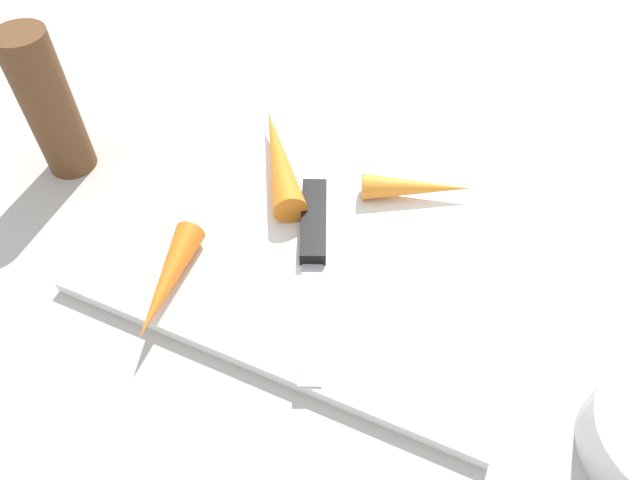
{
  "coord_description": "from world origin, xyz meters",
  "views": [
    {
      "loc": [
        0.13,
        -0.3,
        0.4
      ],
      "look_at": [
        0.0,
        0.0,
        0.01
      ],
      "focal_mm": 33.02,
      "sensor_mm": 36.0,
      "label": 1
    }
  ],
  "objects_px": {
    "knife": "(313,232)",
    "carrot_medium": "(167,281)",
    "cutting_board": "(320,244)",
    "pepper_grinder": "(48,106)",
    "carrot_shortest": "(417,188)",
    "carrot_longest": "(278,157)"
  },
  "relations": [
    {
      "from": "carrot_longest",
      "to": "pepper_grinder",
      "type": "height_order",
      "value": "pepper_grinder"
    },
    {
      "from": "knife",
      "to": "pepper_grinder",
      "type": "height_order",
      "value": "pepper_grinder"
    },
    {
      "from": "carrot_medium",
      "to": "carrot_shortest",
      "type": "bearing_deg",
      "value": 129.38
    },
    {
      "from": "knife",
      "to": "carrot_longest",
      "type": "height_order",
      "value": "carrot_longest"
    },
    {
      "from": "carrot_shortest",
      "to": "pepper_grinder",
      "type": "bearing_deg",
      "value": 171.89
    },
    {
      "from": "pepper_grinder",
      "to": "carrot_shortest",
      "type": "bearing_deg",
      "value": 14.38
    },
    {
      "from": "cutting_board",
      "to": "knife",
      "type": "height_order",
      "value": "knife"
    },
    {
      "from": "cutting_board",
      "to": "knife",
      "type": "relative_size",
      "value": 1.88
    },
    {
      "from": "carrot_medium",
      "to": "knife",
      "type": "bearing_deg",
      "value": 129.02
    },
    {
      "from": "carrot_medium",
      "to": "carrot_longest",
      "type": "bearing_deg",
      "value": 162.56
    },
    {
      "from": "knife",
      "to": "carrot_longest",
      "type": "bearing_deg",
      "value": -157.62
    },
    {
      "from": "carrot_longest",
      "to": "carrot_shortest",
      "type": "bearing_deg",
      "value": -117.02
    },
    {
      "from": "knife",
      "to": "cutting_board",
      "type": "bearing_deg",
      "value": 56.17
    },
    {
      "from": "knife",
      "to": "carrot_shortest",
      "type": "bearing_deg",
      "value": 117.95
    },
    {
      "from": "cutting_board",
      "to": "carrot_shortest",
      "type": "relative_size",
      "value": 3.59
    },
    {
      "from": "carrot_longest",
      "to": "knife",
      "type": "bearing_deg",
      "value": -169.52
    },
    {
      "from": "carrot_medium",
      "to": "carrot_longest",
      "type": "xyz_separation_m",
      "value": [
        0.02,
        0.16,
        0.0
      ]
    },
    {
      "from": "cutting_board",
      "to": "pepper_grinder",
      "type": "xyz_separation_m",
      "value": [
        -0.27,
        -0.0,
        0.07
      ]
    },
    {
      "from": "cutting_board",
      "to": "carrot_shortest",
      "type": "bearing_deg",
      "value": 54.45
    },
    {
      "from": "cutting_board",
      "to": "knife",
      "type": "bearing_deg",
      "value": 169.29
    },
    {
      "from": "knife",
      "to": "carrot_medium",
      "type": "bearing_deg",
      "value": -62.85
    },
    {
      "from": "carrot_longest",
      "to": "cutting_board",
      "type": "bearing_deg",
      "value": -167.25
    }
  ]
}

